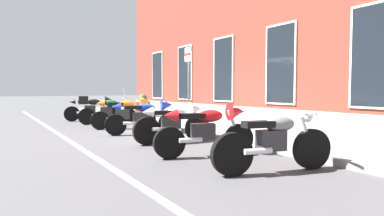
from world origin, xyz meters
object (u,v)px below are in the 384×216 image
Objects in this scene: motorcycle_white_sport at (176,121)px; motorcycle_grey_naked at (275,142)px; motorcycle_green_touring at (104,109)px; motorcycle_orange_sport at (127,111)px; motorcycle_blue_sport at (146,115)px; parking_sign at (188,75)px; barrel_planter at (143,107)px; motorcycle_red_sport at (209,127)px; motorcycle_black_sport at (94,107)px.

motorcycle_white_sport is 3.31m from motorcycle_grey_naked.
motorcycle_green_touring is at bearing -177.85° from motorcycle_white_sport.
motorcycle_green_touring is at bearing -179.26° from motorcycle_grey_naked.
motorcycle_grey_naked is at bearing -0.94° from motorcycle_orange_sport.
motorcycle_orange_sport is 1.01× the size of motorcycle_blue_sport.
parking_sign is 2.60× the size of barrel_planter.
parking_sign reaches higher than motorcycle_white_sport.
motorcycle_orange_sport is at bearing 7.10° from motorcycle_green_touring.
motorcycle_red_sport is at bearing -14.51° from barrel_planter.
parking_sign reaches higher than motorcycle_blue_sport.
motorcycle_green_touring reaches higher than barrel_planter.
motorcycle_green_touring is (1.62, -0.03, -0.00)m from motorcycle_black_sport.
motorcycle_blue_sport is at bearing 1.86° from motorcycle_black_sport.
motorcycle_red_sport is 4.34m from parking_sign.
parking_sign is 4.47m from barrel_planter.
motorcycle_green_touring is at bearing -150.40° from parking_sign.
parking_sign is (-2.00, 1.60, 1.24)m from motorcycle_white_sport.
motorcycle_orange_sport reaches higher than motorcycle_white_sport.
motorcycle_black_sport is 10.09m from motorcycle_grey_naked.
motorcycle_white_sport is 0.99× the size of motorcycle_red_sport.
motorcycle_green_touring is 2.35m from barrel_planter.
motorcycle_red_sport is (3.52, -0.22, 0.00)m from motorcycle_blue_sport.
barrel_planter is (-8.04, 2.08, -0.03)m from motorcycle_red_sport.
motorcycle_blue_sport is 2.15× the size of barrel_planter.
motorcycle_red_sport is at bearing -7.23° from motorcycle_white_sport.
motorcycle_grey_naked is at bearing -17.56° from parking_sign.
parking_sign is (-3.75, 1.82, 1.21)m from motorcycle_red_sport.
parking_sign reaches higher than motorcycle_red_sport.
barrel_planter reaches higher than motorcycle_black_sport.
barrel_planter is at bearing 176.52° from parking_sign.
motorcycle_red_sport is 0.99× the size of motorcycle_grey_naked.
motorcycle_black_sport reaches higher than motorcycle_grey_naked.
motorcycle_blue_sport is at bearing 176.46° from motorcycle_red_sport.
motorcycle_orange_sport is (3.38, 0.19, 0.02)m from motorcycle_black_sport.
motorcycle_orange_sport is 1.04× the size of motorcycle_red_sport.
motorcycle_black_sport reaches higher than motorcycle_red_sport.
motorcycle_green_touring is at bearing -172.90° from motorcycle_orange_sport.
motorcycle_grey_naked is at bearing 4.96° from motorcycle_red_sport.
motorcycle_black_sport is at bearing -159.70° from parking_sign.
motorcycle_orange_sport is at bearing 177.25° from motorcycle_red_sport.
motorcycle_green_touring reaches higher than motorcycle_blue_sport.
motorcycle_blue_sport reaches higher than motorcycle_grey_naked.
parking_sign reaches higher than barrel_planter.
motorcycle_black_sport is 0.83× the size of parking_sign.
motorcycle_green_touring reaches higher than motorcycle_red_sport.
motorcycle_blue_sport is 1.02× the size of motorcycle_grey_naked.
barrel_planter is at bearing 165.49° from motorcycle_red_sport.
barrel_planter reaches higher than motorcycle_red_sport.
motorcycle_white_sport is at bearing 172.77° from motorcycle_red_sport.
motorcycle_orange_sport reaches higher than motorcycle_blue_sport.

